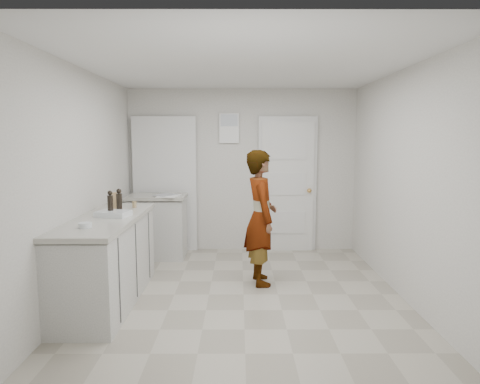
{
  "coord_description": "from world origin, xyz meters",
  "views": [
    {
      "loc": [
        -0.05,
        -4.63,
        1.74
      ],
      "look_at": [
        -0.04,
        0.4,
        1.11
      ],
      "focal_mm": 32.0,
      "sensor_mm": 36.0,
      "label": 1
    }
  ],
  "objects_px": {
    "person": "(261,217)",
    "cake_mix_box": "(116,201)",
    "egg_bowl": "(85,225)",
    "spice_jar": "(134,204)",
    "oil_cruet_b": "(110,204)",
    "baking_dish": "(113,214)",
    "oil_cruet_a": "(119,201)"
  },
  "relations": [
    {
      "from": "person",
      "to": "cake_mix_box",
      "type": "distance_m",
      "value": 1.71
    },
    {
      "from": "person",
      "to": "egg_bowl",
      "type": "distance_m",
      "value": 2.04
    },
    {
      "from": "cake_mix_box",
      "to": "egg_bowl",
      "type": "bearing_deg",
      "value": -113.37
    },
    {
      "from": "spice_jar",
      "to": "person",
      "type": "bearing_deg",
      "value": -0.31
    },
    {
      "from": "oil_cruet_b",
      "to": "baking_dish",
      "type": "bearing_deg",
      "value": -40.7
    },
    {
      "from": "person",
      "to": "baking_dish",
      "type": "height_order",
      "value": "person"
    },
    {
      "from": "cake_mix_box",
      "to": "oil_cruet_b",
      "type": "distance_m",
      "value": 0.42
    },
    {
      "from": "person",
      "to": "cake_mix_box",
      "type": "bearing_deg",
      "value": 85.54
    },
    {
      "from": "person",
      "to": "egg_bowl",
      "type": "height_order",
      "value": "person"
    },
    {
      "from": "oil_cruet_a",
      "to": "egg_bowl",
      "type": "bearing_deg",
      "value": -94.3
    },
    {
      "from": "oil_cruet_b",
      "to": "baking_dish",
      "type": "relative_size",
      "value": 0.73
    },
    {
      "from": "spice_jar",
      "to": "oil_cruet_b",
      "type": "relative_size",
      "value": 0.28
    },
    {
      "from": "oil_cruet_a",
      "to": "oil_cruet_b",
      "type": "relative_size",
      "value": 0.95
    },
    {
      "from": "cake_mix_box",
      "to": "egg_bowl",
      "type": "height_order",
      "value": "cake_mix_box"
    },
    {
      "from": "person",
      "to": "spice_jar",
      "type": "bearing_deg",
      "value": 81.09
    },
    {
      "from": "cake_mix_box",
      "to": "oil_cruet_a",
      "type": "height_order",
      "value": "oil_cruet_a"
    },
    {
      "from": "oil_cruet_a",
      "to": "egg_bowl",
      "type": "xyz_separation_m",
      "value": [
        -0.07,
        -0.9,
        -0.1
      ]
    },
    {
      "from": "baking_dish",
      "to": "egg_bowl",
      "type": "distance_m",
      "value": 0.59
    },
    {
      "from": "oil_cruet_a",
      "to": "egg_bowl",
      "type": "relative_size",
      "value": 2.13
    },
    {
      "from": "oil_cruet_b",
      "to": "spice_jar",
      "type": "bearing_deg",
      "value": 77.69
    },
    {
      "from": "person",
      "to": "cake_mix_box",
      "type": "xyz_separation_m",
      "value": [
        -1.69,
        -0.12,
        0.22
      ]
    },
    {
      "from": "baking_dish",
      "to": "oil_cruet_a",
      "type": "bearing_deg",
      "value": 94.29
    },
    {
      "from": "person",
      "to": "oil_cruet_b",
      "type": "bearing_deg",
      "value": 99.73
    },
    {
      "from": "baking_dish",
      "to": "egg_bowl",
      "type": "xyz_separation_m",
      "value": [
        -0.09,
        -0.58,
        -0.0
      ]
    },
    {
      "from": "cake_mix_box",
      "to": "baking_dish",
      "type": "height_order",
      "value": "cake_mix_box"
    },
    {
      "from": "oil_cruet_a",
      "to": "oil_cruet_b",
      "type": "height_order",
      "value": "oil_cruet_b"
    },
    {
      "from": "egg_bowl",
      "to": "oil_cruet_a",
      "type": "bearing_deg",
      "value": 85.7
    },
    {
      "from": "cake_mix_box",
      "to": "oil_cruet_a",
      "type": "bearing_deg",
      "value": -82.53
    },
    {
      "from": "person",
      "to": "spice_jar",
      "type": "height_order",
      "value": "person"
    },
    {
      "from": "person",
      "to": "baking_dish",
      "type": "distance_m",
      "value": 1.7
    },
    {
      "from": "person",
      "to": "oil_cruet_a",
      "type": "xyz_separation_m",
      "value": [
        -1.62,
        -0.25,
        0.24
      ]
    },
    {
      "from": "person",
      "to": "egg_bowl",
      "type": "relative_size",
      "value": 13.23
    }
  ]
}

